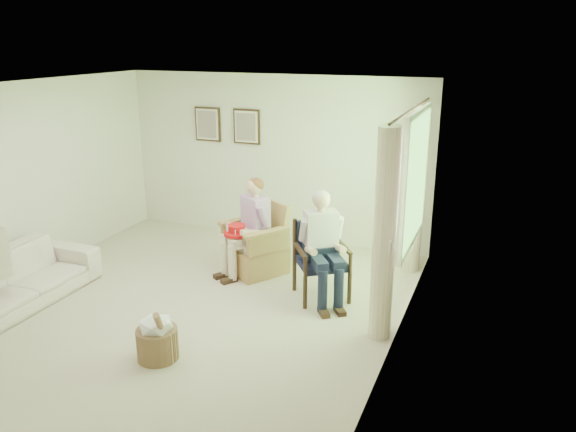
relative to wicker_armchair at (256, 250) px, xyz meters
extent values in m
plane|color=beige|center=(-0.32, -1.35, -0.31)|extent=(5.50, 5.50, 0.00)
cube|color=silver|center=(-0.32, 1.40, 0.99)|extent=(5.00, 0.04, 2.60)
cube|color=silver|center=(-2.82, -1.35, 0.99)|extent=(0.04, 5.50, 2.60)
cube|color=silver|center=(2.18, -1.35, 0.99)|extent=(0.04, 5.50, 2.60)
cube|color=white|center=(-0.32, -1.35, 2.29)|extent=(5.00, 5.50, 0.02)
cube|color=#2D6B23|center=(2.15, -0.15, 1.24)|extent=(0.02, 1.40, 1.50)
cube|color=white|center=(2.14, -0.15, 2.02)|extent=(0.04, 1.52, 0.06)
cube|color=white|center=(2.14, -0.15, 0.46)|extent=(0.04, 1.52, 0.06)
cylinder|color=#382114|center=(2.05, -0.15, 2.04)|extent=(0.03, 2.50, 0.03)
cylinder|color=beige|center=(2.01, -1.13, 0.84)|extent=(0.34, 0.34, 2.30)
cylinder|color=beige|center=(2.01, 0.83, 0.84)|extent=(0.34, 0.34, 2.30)
cube|color=#382114|center=(-1.47, 1.37, 1.47)|extent=(0.45, 0.03, 0.55)
cube|color=silver|center=(-1.47, 1.35, 1.47)|extent=(0.39, 0.01, 0.49)
cube|color=tan|center=(-1.47, 1.34, 1.47)|extent=(0.33, 0.01, 0.43)
cube|color=#382114|center=(-0.77, 1.37, 1.47)|extent=(0.45, 0.03, 0.55)
cube|color=silver|center=(-0.77, 1.35, 1.47)|extent=(0.39, 0.01, 0.49)
cube|color=tan|center=(-0.77, 1.34, 1.47)|extent=(0.33, 0.01, 0.43)
cube|color=tan|center=(0.00, -0.03, -0.12)|extent=(0.72, 0.70, 0.38)
cube|color=beige|center=(0.00, -0.06, 0.12)|extent=(0.56, 0.54, 0.09)
cube|color=tan|center=(0.00, 0.26, 0.38)|extent=(0.66, 0.20, 0.56)
cube|color=tan|center=(-0.33, -0.03, 0.21)|extent=(0.09, 0.65, 0.27)
cube|color=tan|center=(0.33, -0.03, 0.21)|extent=(0.09, 0.65, 0.27)
cylinder|color=black|center=(0.83, -0.73, -0.10)|extent=(0.05, 0.05, 0.41)
cylinder|color=black|center=(1.39, -0.73, -0.10)|extent=(0.05, 0.05, 0.41)
cylinder|color=black|center=(0.83, -0.21, -0.10)|extent=(0.05, 0.05, 0.41)
cylinder|color=black|center=(1.39, -0.21, -0.10)|extent=(0.05, 0.05, 0.41)
cube|color=#161A31|center=(1.11, -0.47, 0.15)|extent=(0.54, 0.52, 0.09)
cube|color=#161A31|center=(1.11, -0.22, 0.40)|extent=(0.50, 0.07, 0.47)
imported|color=white|center=(-2.27, -2.10, 0.01)|extent=(2.20, 0.86, 0.64)
cube|color=beige|center=(0.00, -0.06, 0.27)|extent=(0.40, 0.26, 0.16)
cube|color=#C897D5|center=(0.00, -0.04, 0.55)|extent=(0.39, 0.24, 0.46)
sphere|color=#DDAD8E|center=(0.00, -0.05, 0.92)|extent=(0.21, 0.21, 0.21)
ellipsoid|color=brown|center=(0.00, -0.02, 0.95)|extent=(0.22, 0.22, 0.18)
cube|color=beige|center=(-0.10, -0.28, 0.22)|extent=(0.14, 0.44, 0.13)
cube|color=beige|center=(0.10, -0.28, 0.22)|extent=(0.14, 0.44, 0.13)
cylinder|color=beige|center=(-0.10, -0.48, -0.04)|extent=(0.12, 0.12, 0.48)
cylinder|color=beige|center=(0.10, -0.48, -0.04)|extent=(0.12, 0.12, 0.48)
cube|color=#181F35|center=(1.11, -0.47, 0.31)|extent=(0.40, 0.26, 0.16)
cube|color=silver|center=(1.11, -0.45, 0.59)|extent=(0.39, 0.24, 0.46)
sphere|color=#DDAD8E|center=(1.11, -0.46, 0.96)|extent=(0.21, 0.21, 0.21)
ellipsoid|color=#B7B2AD|center=(1.11, -0.43, 0.98)|extent=(0.22, 0.22, 0.18)
cube|color=#181F35|center=(1.01, -0.69, 0.26)|extent=(0.14, 0.44, 0.13)
cube|color=#181F35|center=(1.21, -0.69, 0.26)|extent=(0.14, 0.44, 0.13)
cylinder|color=#181F35|center=(1.01, -0.89, -0.02)|extent=(0.12, 0.12, 0.51)
cylinder|color=#181F35|center=(1.21, -0.89, -0.02)|extent=(0.12, 0.12, 0.51)
cylinder|color=red|center=(-0.14, -0.30, 0.32)|extent=(0.35, 0.35, 0.04)
cylinder|color=red|center=(-0.14, -0.30, 0.38)|extent=(0.23, 0.23, 0.12)
cube|color=white|center=(-0.02, -0.30, 0.38)|extent=(0.05, 0.01, 0.05)
cube|color=white|center=(-0.10, -0.18, 0.38)|extent=(0.02, 0.05, 0.05)
cube|color=white|center=(-0.24, -0.23, 0.38)|extent=(0.04, 0.03, 0.05)
cube|color=white|center=(-0.24, -0.37, 0.38)|extent=(0.04, 0.03, 0.05)
cube|color=white|center=(-0.10, -0.41, 0.38)|extent=(0.02, 0.05, 0.05)
cylinder|color=tan|center=(0.02, -2.43, -0.14)|extent=(0.45, 0.45, 0.33)
ellipsoid|color=white|center=(0.02, -2.43, 0.07)|extent=(0.37, 0.37, 0.22)
cylinder|color=#A57F56|center=(0.12, -2.48, 0.07)|extent=(0.16, 0.30, 0.49)
camera|label=1|loc=(3.11, -6.60, 2.82)|focal=35.00mm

